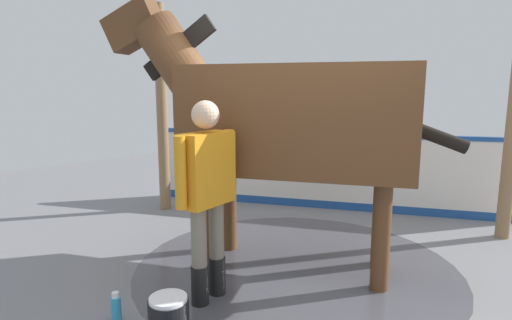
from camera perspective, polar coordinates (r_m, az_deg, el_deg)
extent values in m
cube|color=gray|center=(4.14, 8.75, -16.16)|extent=(16.00, 16.00, 0.02)
cylinder|color=#4C4C54|center=(4.40, 5.46, -14.27)|extent=(3.24, 3.24, 0.00)
cube|color=white|center=(6.33, 9.13, -1.71)|extent=(4.67, 2.62, 1.09)
cube|color=#1E4C99|center=(6.24, 9.27, 3.49)|extent=(4.68, 2.64, 0.06)
cube|color=#1E4C99|center=(6.45, 9.01, -5.95)|extent=(4.67, 2.62, 0.12)
cylinder|color=olive|center=(6.24, -12.75, 6.72)|extent=(0.16, 0.16, 2.97)
cube|color=brown|center=(4.03, 5.81, 5.57)|extent=(2.35, 1.91, 1.00)
cylinder|color=brown|center=(4.19, -6.22, -8.28)|extent=(0.16, 0.16, 1.00)
cylinder|color=brown|center=(4.68, -3.68, -6.29)|extent=(0.16, 0.16, 1.00)
cylinder|color=brown|center=(3.91, 16.78, -9.98)|extent=(0.16, 0.16, 1.00)
cylinder|color=brown|center=(4.43, 16.67, -7.61)|extent=(0.16, 0.16, 1.00)
cylinder|color=brown|center=(4.41, -10.44, 12.83)|extent=(1.02, 0.84, 1.04)
cube|color=black|center=(4.42, -10.50, 14.78)|extent=(0.73, 0.44, 0.64)
cube|color=brown|center=(4.69, -16.26, 17.20)|extent=(0.70, 0.56, 0.56)
cylinder|color=black|center=(4.01, 22.45, 3.42)|extent=(0.67, 0.44, 0.35)
cylinder|color=black|center=(3.82, -5.34, -15.45)|extent=(0.15, 0.15, 0.34)
cylinder|color=slate|center=(3.66, -5.44, -9.46)|extent=(0.13, 0.13, 0.51)
cylinder|color=black|center=(3.67, -7.68, -16.59)|extent=(0.15, 0.15, 0.34)
cylinder|color=slate|center=(3.50, -7.84, -10.39)|extent=(0.13, 0.13, 0.51)
cube|color=orange|center=(3.43, -6.79, -1.21)|extent=(0.30, 0.52, 0.60)
cylinder|color=orange|center=(3.65, -3.69, -0.26)|extent=(0.09, 0.09, 0.57)
cylinder|color=orange|center=(3.22, -10.32, -1.76)|extent=(0.09, 0.09, 0.57)
sphere|color=beige|center=(3.38, -6.95, 6.19)|extent=(0.23, 0.23, 0.23)
cylinder|color=black|center=(3.34, -11.86, -20.33)|extent=(0.30, 0.30, 0.26)
cylinder|color=white|center=(3.27, -11.95, -18.13)|extent=(0.28, 0.28, 0.03)
cylinder|color=#3399CC|center=(3.62, -18.60, -18.74)|extent=(0.08, 0.08, 0.19)
cylinder|color=white|center=(3.57, -18.70, -17.09)|extent=(0.06, 0.06, 0.04)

